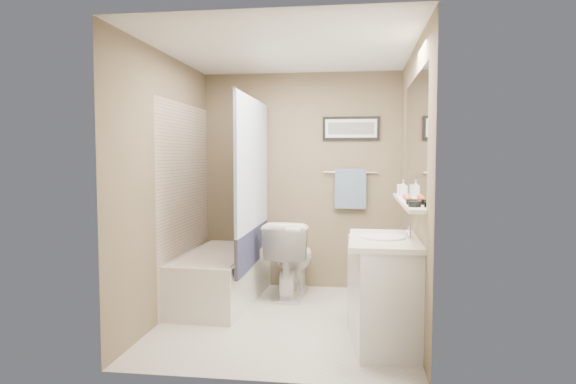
# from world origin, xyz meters

# --- Properties ---
(ground) EXTENTS (2.50, 2.50, 0.00)m
(ground) POSITION_xyz_m (0.00, 0.00, 0.00)
(ground) COLOR beige
(ground) RESTS_ON ground
(ceiling) EXTENTS (2.20, 2.50, 0.04)m
(ceiling) POSITION_xyz_m (0.00, 0.00, 2.38)
(ceiling) COLOR white
(ceiling) RESTS_ON wall_back
(wall_back) EXTENTS (2.20, 0.04, 2.40)m
(wall_back) POSITION_xyz_m (0.00, 1.23, 1.20)
(wall_back) COLOR brown
(wall_back) RESTS_ON ground
(wall_front) EXTENTS (2.20, 0.04, 2.40)m
(wall_front) POSITION_xyz_m (0.00, -1.23, 1.20)
(wall_front) COLOR brown
(wall_front) RESTS_ON ground
(wall_left) EXTENTS (0.04, 2.50, 2.40)m
(wall_left) POSITION_xyz_m (-1.08, 0.00, 1.20)
(wall_left) COLOR brown
(wall_left) RESTS_ON ground
(wall_right) EXTENTS (0.04, 2.50, 2.40)m
(wall_right) POSITION_xyz_m (1.08, 0.00, 1.20)
(wall_right) COLOR brown
(wall_right) RESTS_ON ground
(tile_surround) EXTENTS (0.02, 1.55, 2.00)m
(tile_surround) POSITION_xyz_m (-1.09, 0.50, 1.00)
(tile_surround) COLOR #C2A993
(tile_surround) RESTS_ON wall_left
(curtain_rod) EXTENTS (0.02, 1.55, 0.02)m
(curtain_rod) POSITION_xyz_m (-0.40, 0.50, 2.05)
(curtain_rod) COLOR silver
(curtain_rod) RESTS_ON wall_left
(curtain_upper) EXTENTS (0.03, 1.45, 1.28)m
(curtain_upper) POSITION_xyz_m (-0.40, 0.50, 1.40)
(curtain_upper) COLOR white
(curtain_upper) RESTS_ON curtain_rod
(curtain_lower) EXTENTS (0.03, 1.45, 0.36)m
(curtain_lower) POSITION_xyz_m (-0.40, 0.50, 0.58)
(curtain_lower) COLOR #2A2E4E
(curtain_lower) RESTS_ON curtain_rod
(mirror) EXTENTS (0.02, 1.60, 1.00)m
(mirror) POSITION_xyz_m (1.09, -0.15, 1.62)
(mirror) COLOR silver
(mirror) RESTS_ON wall_right
(shelf) EXTENTS (0.12, 1.60, 0.03)m
(shelf) POSITION_xyz_m (1.04, -0.15, 1.10)
(shelf) COLOR silver
(shelf) RESTS_ON wall_right
(towel_bar) EXTENTS (0.60, 0.02, 0.02)m
(towel_bar) POSITION_xyz_m (0.55, 1.22, 1.30)
(towel_bar) COLOR silver
(towel_bar) RESTS_ON wall_back
(towel) EXTENTS (0.34, 0.05, 0.44)m
(towel) POSITION_xyz_m (0.55, 1.20, 1.12)
(towel) COLOR #83A6BE
(towel) RESTS_ON towel_bar
(art_frame) EXTENTS (0.62, 0.02, 0.26)m
(art_frame) POSITION_xyz_m (0.55, 1.23, 1.78)
(art_frame) COLOR black
(art_frame) RESTS_ON wall_back
(art_mat) EXTENTS (0.56, 0.00, 0.20)m
(art_mat) POSITION_xyz_m (0.55, 1.22, 1.78)
(art_mat) COLOR white
(art_mat) RESTS_ON art_frame
(art_image) EXTENTS (0.50, 0.00, 0.13)m
(art_image) POSITION_xyz_m (0.55, 1.22, 1.78)
(art_image) COLOR #595959
(art_image) RESTS_ON art_mat
(door) EXTENTS (0.80, 0.02, 2.00)m
(door) POSITION_xyz_m (0.55, -1.24, 1.00)
(door) COLOR silver
(door) RESTS_ON wall_front
(door_handle) EXTENTS (0.10, 0.02, 0.02)m
(door_handle) POSITION_xyz_m (0.22, -1.19, 1.00)
(door_handle) COLOR silver
(door_handle) RESTS_ON door
(bathtub) EXTENTS (0.79, 1.54, 0.50)m
(bathtub) POSITION_xyz_m (-0.75, 0.52, 0.25)
(bathtub) COLOR silver
(bathtub) RESTS_ON ground
(tub_rim) EXTENTS (0.56, 1.36, 0.02)m
(tub_rim) POSITION_xyz_m (-0.75, 0.52, 0.50)
(tub_rim) COLOR white
(tub_rim) RESTS_ON bathtub
(toilet) EXTENTS (0.51, 0.82, 0.81)m
(toilet) POSITION_xyz_m (-0.06, 0.83, 0.41)
(toilet) COLOR white
(toilet) RESTS_ON ground
(vanity) EXTENTS (0.60, 0.95, 0.80)m
(vanity) POSITION_xyz_m (0.85, -0.45, 0.40)
(vanity) COLOR silver
(vanity) RESTS_ON ground
(countertop) EXTENTS (0.54, 0.96, 0.04)m
(countertop) POSITION_xyz_m (0.84, -0.45, 0.82)
(countertop) COLOR beige
(countertop) RESTS_ON vanity
(sink_basin) EXTENTS (0.34, 0.34, 0.01)m
(sink_basin) POSITION_xyz_m (0.83, -0.45, 0.85)
(sink_basin) COLOR white
(sink_basin) RESTS_ON countertop
(faucet_spout) EXTENTS (0.02, 0.02, 0.10)m
(faucet_spout) POSITION_xyz_m (1.03, -0.45, 0.89)
(faucet_spout) COLOR silver
(faucet_spout) RESTS_ON countertop
(faucet_knob) EXTENTS (0.05, 0.05, 0.05)m
(faucet_knob) POSITION_xyz_m (1.03, -0.35, 0.87)
(faucet_knob) COLOR silver
(faucet_knob) RESTS_ON countertop
(candle_bowl_near) EXTENTS (0.09, 0.09, 0.04)m
(candle_bowl_near) POSITION_xyz_m (1.04, -0.74, 1.14)
(candle_bowl_near) COLOR black
(candle_bowl_near) RESTS_ON shelf
(candle_bowl_far) EXTENTS (0.09, 0.09, 0.04)m
(candle_bowl_far) POSITION_xyz_m (1.04, -0.56, 1.14)
(candle_bowl_far) COLOR black
(candle_bowl_far) RESTS_ON shelf
(hair_brush_front) EXTENTS (0.04, 0.22, 0.04)m
(hair_brush_front) POSITION_xyz_m (1.04, -0.27, 1.14)
(hair_brush_front) COLOR #D1541D
(hair_brush_front) RESTS_ON shelf
(hair_brush_back) EXTENTS (0.05, 0.22, 0.04)m
(hair_brush_back) POSITION_xyz_m (1.04, -0.13, 1.14)
(hair_brush_back) COLOR #D3521D
(hair_brush_back) RESTS_ON shelf
(pink_comb) EXTENTS (0.03, 0.16, 0.01)m
(pink_comb) POSITION_xyz_m (1.04, 0.05, 1.12)
(pink_comb) COLOR #F898C1
(pink_comb) RESTS_ON shelf
(glass_jar) EXTENTS (0.08, 0.08, 0.10)m
(glass_jar) POSITION_xyz_m (1.04, 0.42, 1.17)
(glass_jar) COLOR white
(glass_jar) RESTS_ON shelf
(soap_bottle) EXTENTS (0.07, 0.07, 0.15)m
(soap_bottle) POSITION_xyz_m (1.04, 0.22, 1.19)
(soap_bottle) COLOR #999999
(soap_bottle) RESTS_ON shelf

